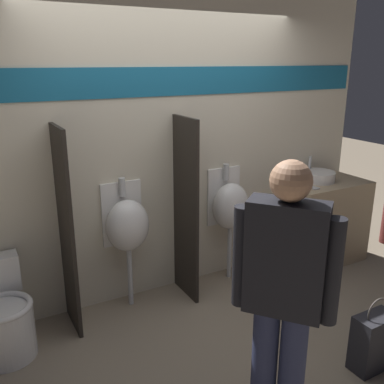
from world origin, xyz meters
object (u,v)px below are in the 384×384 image
at_px(urinal_far, 230,206).
at_px(urinal_near_counter, 127,225).
at_px(toilet, 4,320).
at_px(cell_phone, 312,187).
at_px(person_in_vest, 283,293).
at_px(shopping_bag, 373,341).
at_px(sink_basin, 317,176).

bearing_deg(urinal_far, urinal_near_counter, 180.00).
xyz_separation_m(urinal_far, toilet, (-2.10, -0.20, -0.47)).
distance_m(cell_phone, person_in_vest, 2.15).
bearing_deg(urinal_near_counter, person_in_vest, -81.35).
relative_size(toilet, shopping_bag, 1.50).
bearing_deg(person_in_vest, toilet, 2.01).
bearing_deg(sink_basin, urinal_near_counter, 177.58).
xyz_separation_m(toilet, shopping_bag, (2.24, -1.42, -0.07)).
relative_size(cell_phone, person_in_vest, 0.09).
xyz_separation_m(sink_basin, person_in_vest, (-1.83, -1.61, -0.03)).
bearing_deg(urinal_near_counter, toilet, -169.32).
distance_m(urinal_near_counter, urinal_far, 1.05).
height_order(toilet, person_in_vest, person_in_vest).
bearing_deg(person_in_vest, sink_basin, -87.73).
height_order(cell_phone, shopping_bag, cell_phone).
relative_size(sink_basin, person_in_vest, 0.22).
height_order(urinal_far, shopping_bag, urinal_far).
relative_size(cell_phone, toilet, 0.17).
xyz_separation_m(urinal_near_counter, urinal_far, (1.05, 0.00, 0.00)).
xyz_separation_m(urinal_near_counter, person_in_vest, (0.26, -1.70, 0.15)).
xyz_separation_m(urinal_far, person_in_vest, (-0.79, -1.70, 0.15)).
distance_m(urinal_far, person_in_vest, 1.88).
relative_size(sink_basin, urinal_near_counter, 0.31).
height_order(urinal_near_counter, urinal_far, same).
bearing_deg(cell_phone, sink_basin, 36.43).
relative_size(urinal_far, toilet, 1.38).
distance_m(urinal_near_counter, toilet, 1.17).
xyz_separation_m(sink_basin, urinal_far, (-1.03, 0.09, -0.18)).
distance_m(urinal_far, shopping_bag, 1.71).
bearing_deg(toilet, person_in_vest, -48.88).
height_order(urinal_far, person_in_vest, person_in_vest).
distance_m(sink_basin, person_in_vest, 2.43).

